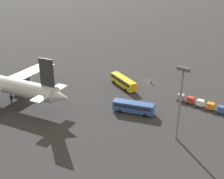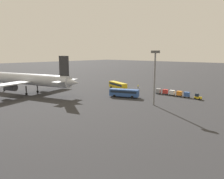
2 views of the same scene
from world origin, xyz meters
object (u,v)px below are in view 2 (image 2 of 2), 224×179
airplane (29,80)px  cargo_cart_blue (187,94)px  cargo_cart_orange (179,93)px  baggage_tug (198,97)px  worker_person (138,86)px  cargo_cart_white (172,92)px  shuttle_bus_far (124,92)px  cargo_cart_red (165,92)px  shuttle_bus_near (118,85)px  cargo_cart_grey (158,91)px

airplane → cargo_cart_blue: (-51.77, -35.75, -4.66)m
airplane → cargo_cart_orange: bearing=-159.3°
baggage_tug → cargo_cart_orange: (7.31, -0.62, 0.25)m
baggage_tug → worker_person: (30.47, -5.96, -0.07)m
cargo_cart_white → airplane: bearing=37.9°
shuttle_bus_far → cargo_cart_orange: size_ratio=5.10×
cargo_cart_white → cargo_cart_red: (2.99, -0.01, 0.00)m
worker_person → cargo_cart_red: size_ratio=0.78×
cargo_cart_blue → shuttle_bus_near: bearing=5.8°
cargo_cart_red → shuttle_bus_far: bearing=59.7°
cargo_cart_grey → worker_person: bearing=-21.7°
baggage_tug → cargo_cart_blue: bearing=-6.1°
cargo_cart_red → shuttle_bus_near: bearing=7.8°
worker_person → airplane: bearing=58.0°
cargo_cart_red → airplane: bearing=39.8°
cargo_cart_blue → cargo_cart_orange: size_ratio=1.00×
cargo_cart_white → cargo_cart_orange: bearing=-178.8°
shuttle_bus_far → cargo_cart_orange: (-14.96, -15.42, -0.66)m
baggage_tug → cargo_cart_orange: 7.34m
cargo_cart_grey → cargo_cart_red: bearing=-175.2°
baggage_tug → cargo_cart_red: baggage_tug is taller
cargo_cart_red → cargo_cart_grey: (2.99, 0.25, 0.00)m
cargo_cart_blue → cargo_cart_orange: same height
cargo_cart_blue → baggage_tug: bearing=171.5°
cargo_cart_blue → cargo_cart_red: 8.96m
airplane → baggage_tug: 66.36m
shuttle_bus_far → worker_person: bearing=-90.5°
baggage_tug → cargo_cart_orange: size_ratio=1.10×
baggage_tug → cargo_cart_blue: 4.38m
shuttle_bus_near → cargo_cart_red: size_ratio=5.79×
shuttle_bus_near → cargo_cart_white: (-25.61, -3.09, -0.74)m
cargo_cart_white → shuttle_bus_far: bearing=52.1°
airplane → cargo_cart_orange: size_ratio=22.27×
baggage_tug → cargo_cart_grey: (16.27, -0.32, 0.25)m
baggage_tug → cargo_cart_blue: (4.32, -0.65, 0.25)m
airplane → cargo_cart_white: airplane is taller
cargo_cart_white → baggage_tug: bearing=176.9°
shuttle_bus_near → cargo_cart_red: shuttle_bus_near is taller
worker_person → cargo_cart_blue: (-26.14, 5.31, 0.32)m
shuttle_bus_far → cargo_cart_orange: bearing=-156.2°
worker_person → shuttle_bus_near: bearing=57.3°
cargo_cart_orange → cargo_cart_grey: bearing=1.9°
cargo_cart_red → worker_person: bearing=-17.4°
shuttle_bus_far → worker_person: shuttle_bus_far is taller
baggage_tug → cargo_cart_red: 13.30m
shuttle_bus_far → baggage_tug: (-22.27, -14.81, -0.91)m
cargo_cart_blue → cargo_cart_grey: bearing=1.6°
worker_person → shuttle_bus_far: bearing=111.5°
airplane → cargo_cart_grey: 53.50m
shuttle_bus_near → cargo_cart_grey: bearing=-151.4°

